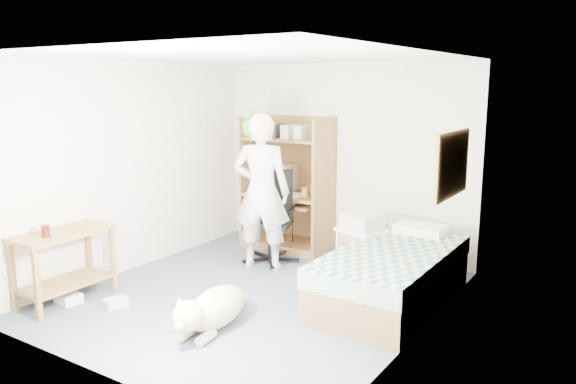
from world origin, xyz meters
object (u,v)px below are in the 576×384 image
object	(u,v)px
office_chair	(272,229)
person	(262,192)
side_desk	(64,256)
bed	(392,276)
dog	(212,309)
computer_hutch	(289,189)
printer_cart	(361,246)

from	to	relation	value
office_chair	person	distance (m)	0.63
side_desk	office_chair	bearing A→B (deg)	66.46
bed	person	xyz separation A→B (m)	(-1.78, 0.18, 0.66)
dog	person	bearing A→B (deg)	103.44
side_desk	bed	bearing A→B (deg)	32.50
bed	person	size ratio (longest dim) A/B	1.06
bed	person	bearing A→B (deg)	174.29
bed	office_chair	world-z (taller)	office_chair
computer_hutch	office_chair	bearing A→B (deg)	-76.46
person	printer_cart	bearing A→B (deg)	172.97
side_desk	printer_cart	xyz separation A→B (m)	(2.28, 2.27, -0.09)
computer_hutch	side_desk	bearing A→B (deg)	-106.14
side_desk	office_chair	world-z (taller)	office_chair
office_chair	dog	world-z (taller)	office_chair
dog	printer_cart	distance (m)	2.05
computer_hutch	office_chair	distance (m)	0.77
side_desk	office_chair	xyz separation A→B (m)	(1.00, 2.30, -0.08)
printer_cart	office_chair	bearing A→B (deg)	-161.54
side_desk	office_chair	distance (m)	2.51
bed	printer_cart	world-z (taller)	bed
side_desk	printer_cart	world-z (taller)	side_desk
computer_hutch	bed	size ratio (longest dim) A/B	0.89
computer_hutch	bed	distance (m)	2.35
office_chair	person	bearing A→B (deg)	-97.08
bed	side_desk	size ratio (longest dim) A/B	2.02
computer_hutch	side_desk	distance (m)	3.08
computer_hutch	bed	xyz separation A→B (m)	(2.00, -1.12, -0.53)
side_desk	computer_hutch	bearing A→B (deg)	73.86
bed	printer_cart	xyz separation A→B (m)	(-0.57, 0.46, 0.11)
side_desk	person	xyz separation A→B (m)	(1.07, 1.99, 0.46)
side_desk	person	world-z (taller)	person
computer_hutch	office_chair	size ratio (longest dim) A/B	1.57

